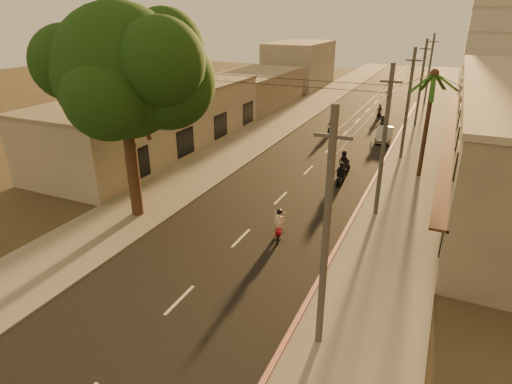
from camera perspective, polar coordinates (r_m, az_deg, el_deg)
ground at (r=22.11m, az=-4.33°, el=-8.47°), size 160.00×160.00×0.00m
road at (r=39.32m, az=9.71°, el=5.64°), size 10.00×140.00×0.02m
sidewalk_right at (r=38.24m, az=20.61°, el=4.05°), size 5.00×140.00×0.12m
sidewalk_left at (r=41.72m, az=-0.32°, el=7.04°), size 5.00×140.00×0.12m
curb_stripe at (r=33.71m, az=15.82°, el=2.29°), size 0.20×60.00×0.20m
left_building at (r=39.33m, az=-12.82°, el=9.31°), size 8.20×24.20×5.20m
broadleaf_tree at (r=24.63m, az=-16.58°, el=15.00°), size 9.60×8.70×12.10m
palm_tree at (r=32.76m, az=22.60°, el=13.64°), size 5.00×5.00×8.20m
utility_poles at (r=36.91m, az=19.99°, el=13.91°), size 1.20×48.26×9.00m
filler_right at (r=62.21m, az=29.21°, el=12.29°), size 8.00×14.00×6.00m
filler_left_near at (r=56.33m, az=-0.40°, el=13.46°), size 8.00×14.00×4.40m
filler_left_far at (r=72.74m, az=5.80°, el=16.54°), size 8.00×14.00×7.00m
scooter_red at (r=23.27m, az=3.10°, el=-4.49°), size 0.90×1.77×1.78m
scooter_mid_a at (r=32.97m, az=11.62°, el=3.69°), size 1.21×1.94×1.94m
scooter_mid_b at (r=31.06m, az=11.28°, el=2.27°), size 1.00×1.73×1.70m
scooter_far_a at (r=44.58m, az=10.01°, el=8.66°), size 0.93×1.68×1.65m
scooter_far_b at (r=45.39m, az=16.44°, el=8.48°), size 1.37×1.92×1.90m
parked_car at (r=43.06m, az=16.76°, el=7.39°), size 1.90×4.14×1.30m
scooter_far_c at (r=52.62m, az=16.14°, el=10.30°), size 0.94×1.72×1.69m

